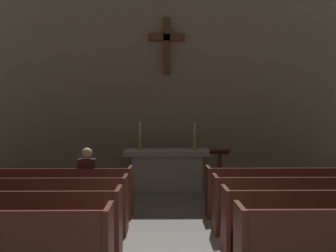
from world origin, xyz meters
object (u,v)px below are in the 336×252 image
candlestick_left (140,141)px  lone_worshipper (88,180)px  pew_left_row_3 (14,205)px  pew_right_row_4 (303,191)px  altar (167,168)px  lectern (220,175)px  candlestick_right (195,141)px  pew_right_row_3 (325,204)px  pew_left_row_4 (34,192)px

candlestick_left → lone_worshipper: bearing=-107.8°
pew_left_row_3 → pew_right_row_4: bearing=11.2°
altar → lectern: size_ratio=1.91×
pew_left_row_3 → candlestick_right: size_ratio=5.17×
pew_right_row_4 → lectern: 2.00m
lectern → lone_worshipper: size_ratio=0.87×
pew_right_row_4 → pew_right_row_3: bearing=-90.0°
lectern → lone_worshipper: lone_worshipper is taller
lectern → pew_right_row_4: bearing=-46.5°
pew_left_row_4 → candlestick_left: candlestick_left is taller
altar → lone_worshipper: bearing=-120.5°
candlestick_left → lectern: size_ratio=0.62×
pew_left_row_3 → lone_worshipper: size_ratio=2.78×
pew_right_row_4 → candlestick_left: 4.26m
altar → candlestick_right: 0.99m
pew_left_row_4 → pew_right_row_3: bearing=-11.2°
altar → pew_right_row_4: bearing=-46.2°
pew_left_row_4 → lone_worshipper: bearing=2.2°
pew_right_row_3 → pew_left_row_4: bearing=168.8°
candlestick_right → candlestick_left: bearing=180.0°
pew_right_row_4 → lectern: (-1.37, 1.45, 0.07)m
pew_right_row_3 → lone_worshipper: bearing=165.6°
candlestick_left → pew_left_row_3: bearing=-116.7°
lone_worshipper → pew_right_row_4: bearing=-0.5°
pew_right_row_3 → candlestick_left: bearing=131.5°
candlestick_left → pew_right_row_3: bearing=-48.5°
candlestick_right → lectern: (0.47, -1.20, -0.69)m
altar → lone_worshipper: 3.03m
altar → candlestick_right: size_ratio=3.10×
candlestick_right → lone_worshipper: candlestick_right is taller
pew_left_row_3 → pew_left_row_4: size_ratio=1.00×
pew_left_row_3 → lone_worshipper: (1.00, 1.05, 0.22)m
altar → lectern: lectern is taller
pew_right_row_3 → lectern: (-1.37, 2.46, 0.07)m
pew_left_row_3 → lone_worshipper: lone_worshipper is taller
candlestick_left → candlestick_right: bearing=0.0°
altar → candlestick_left: candlestick_left is taller
candlestick_left → lectern: 2.32m
pew_left_row_3 → pew_left_row_4: (0.00, 1.01, 0.00)m
candlestick_right → lectern: bearing=-68.7°
pew_left_row_3 → pew_right_row_4: same height
pew_right_row_4 → lone_worshipper: size_ratio=2.78×
pew_right_row_3 → pew_left_row_3: bearing=180.0°
pew_right_row_3 → pew_right_row_4: 1.01m
pew_left_row_3 → pew_left_row_4: 1.01m
pew_left_row_4 → lone_worshipper: 1.03m
pew_right_row_4 → lone_worshipper: 4.09m
pew_left_row_3 → pew_right_row_4: (5.08, 1.01, 0.00)m
pew_right_row_3 → pew_right_row_4: size_ratio=1.00×
pew_right_row_4 → lectern: bearing=133.5°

